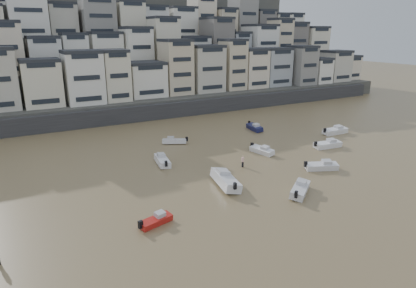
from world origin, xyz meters
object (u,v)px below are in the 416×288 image
boat_a (300,188)px  boat_g (335,130)px  boat_c (225,179)px  boat_i (254,127)px  boat_b (322,165)px  boat_j (156,220)px  boat_f (162,159)px  boat_h (174,140)px  boat_d (328,143)px  person_pink (243,161)px  boat_e (262,150)px

boat_a → boat_g: size_ratio=0.94×
boat_c → boat_i: boat_c is taller
boat_b → boat_j: bearing=-149.2°
boat_f → boat_g: bearing=-80.6°
boat_h → boat_i: boat_i is taller
boat_d → boat_f: 29.12m
boat_a → person_pink: (-0.87, 11.42, 0.10)m
boat_d → person_pink: bearing=-171.4°
boat_e → person_pink: bearing=-69.2°
boat_h → boat_e: bearing=157.3°
boat_g → person_pink: (-26.62, -6.60, 0.05)m
boat_a → boat_c: size_ratio=0.79×
boat_e → boat_h: bearing=-149.3°
boat_f → person_pink: person_pink is taller
boat_b → boat_h: bearing=144.5°
boat_c → boat_f: (-4.07, 11.77, -0.22)m
boat_f → boat_e: bearing=-91.3°
person_pink → boat_j: bearing=-150.9°
boat_e → boat_h: size_ratio=1.04×
boat_g → boat_i: 15.92m
boat_a → boat_j: size_ratio=1.38×
boat_f → person_pink: 12.26m
boat_a → boat_c: 9.57m
boat_c → person_pink: bearing=-39.9°
boat_c → boat_e: boat_c is taller
boat_d → boat_f: bearing=173.7°
boat_b → person_pink: bearing=168.9°
boat_i → boat_e: bearing=-22.0°
boat_c → boat_h: boat_c is taller
boat_a → boat_f: (-10.87, 18.50, -0.02)m
boat_h → boat_b: bearing=147.7°
boat_g → boat_b: bearing=-141.7°
boat_a → boat_e: bearing=32.9°
boat_d → boat_b: bearing=-134.3°
boat_a → boat_c: boat_c is taller
boat_b → boat_e: size_ratio=1.05×
boat_a → boat_f: 21.46m
boat_f → boat_h: size_ratio=1.17×
boat_e → person_pink: (-6.43, -3.75, 0.20)m
boat_f → boat_i: 26.19m
boat_a → boat_b: size_ratio=1.09×
boat_d → boat_j: boat_d is taller
boat_a → boat_b: boat_a is taller
boat_c → boat_h: (1.97, 20.74, -0.33)m
boat_g → boat_e: bearing=-171.3°
boat_f → boat_j: bearing=165.6°
boat_f → boat_j: 18.65m
boat_d → person_pink: size_ratio=3.21×
boat_c → boat_i: 29.51m
boat_b → person_pink: (-9.44, 6.62, 0.17)m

